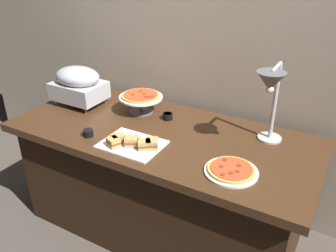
{
  "coord_description": "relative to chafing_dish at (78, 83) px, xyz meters",
  "views": [
    {
      "loc": [
        0.99,
        -1.66,
        1.79
      ],
      "look_at": [
        0.05,
        0.0,
        0.81
      ],
      "focal_mm": 38.25,
      "sensor_mm": 36.0,
      "label": 1
    }
  ],
  "objects": [
    {
      "name": "buffet_table",
      "position": [
        0.72,
        -0.08,
        -0.53
      ],
      "size": [
        1.9,
        0.84,
        0.76
      ],
      "color": "#422816",
      "rests_on": "ground_plane"
    },
    {
      "name": "back_wall",
      "position": [
        0.72,
        0.42,
        0.29
      ],
      "size": [
        4.4,
        0.04,
        2.4
      ],
      "primitive_type": "cube",
      "color": "tan",
      "rests_on": "ground_plane"
    },
    {
      "name": "pizza_plate_center",
      "position": [
        0.46,
        0.09,
        -0.05
      ],
      "size": [
        0.29,
        0.29,
        0.13
      ],
      "color": "#595B60",
      "rests_on": "buffet_table"
    },
    {
      "name": "sandwich_platter",
      "position": [
        0.67,
        -0.32,
        -0.13
      ],
      "size": [
        0.35,
        0.27,
        0.06
      ],
      "color": "white",
      "rests_on": "buffet_table"
    },
    {
      "name": "pizza_plate_front",
      "position": [
        1.25,
        -0.29,
        -0.14
      ],
      "size": [
        0.27,
        0.27,
        0.03
      ],
      "color": "white",
      "rests_on": "buffet_table"
    },
    {
      "name": "ground_plane",
      "position": [
        0.72,
        -0.08,
        -0.91
      ],
      "size": [
        8.0,
        8.0,
        0.0
      ],
      "primitive_type": "plane",
      "color": "#4C443D"
    },
    {
      "name": "heat_lamp",
      "position": [
        1.32,
        0.01,
        0.21
      ],
      "size": [
        0.15,
        0.32,
        0.47
      ],
      "color": "#B7BABF",
      "rests_on": "buffet_table"
    },
    {
      "name": "chafing_dish",
      "position": [
        0.0,
        0.0,
        0.0
      ],
      "size": [
        0.35,
        0.26,
        0.27
      ],
      "color": "#B7BABF",
      "rests_on": "buffet_table"
    },
    {
      "name": "sauce_cup_near",
      "position": [
        0.37,
        -0.35,
        -0.13
      ],
      "size": [
        0.06,
        0.06,
        0.04
      ],
      "color": "black",
      "rests_on": "buffet_table"
    },
    {
      "name": "sauce_cup_far",
      "position": [
        0.67,
        0.09,
        -0.13
      ],
      "size": [
        0.07,
        0.07,
        0.04
      ],
      "color": "black",
      "rests_on": "buffet_table"
    }
  ]
}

